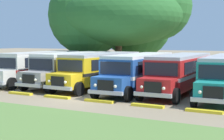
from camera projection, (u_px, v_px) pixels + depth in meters
ground_plane at (80, 99)px, 22.52m from camera, size 220.00×220.00×0.00m
parked_bus_slot_0 at (39, 65)px, 31.40m from camera, size 2.88×10.86×2.82m
parked_bus_slot_1 at (72, 67)px, 29.89m from camera, size 2.78×10.85×2.82m
parked_bus_slot_2 at (101, 68)px, 28.39m from camera, size 2.94×10.87×2.82m
parked_bus_slot_3 at (139, 70)px, 26.43m from camera, size 3.02×10.88×2.82m
parked_bus_slot_4 at (180, 71)px, 25.49m from camera, size 2.77×10.85×2.82m
curb_wheelstop_1 at (20, 93)px, 24.51m from camera, size 2.00×0.36×0.15m
curb_wheelstop_2 at (57, 97)px, 22.97m from camera, size 2.00×0.36×0.15m
curb_wheelstop_3 at (99, 101)px, 21.44m from camera, size 2.00×0.36×0.15m
curb_wheelstop_4 at (147, 106)px, 19.90m from camera, size 2.00×0.36×0.15m
curb_wheelstop_5 at (204, 111)px, 18.36m from camera, size 2.00×0.36×0.15m
broad_shade_tree at (121, 16)px, 38.34m from camera, size 15.34×15.29×11.29m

